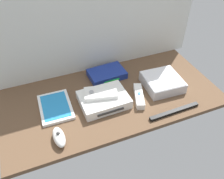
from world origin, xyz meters
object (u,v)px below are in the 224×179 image
object	(u,v)px
remote_classic_pad	(101,93)
remote_wand	(139,96)
game_console	(104,100)
game_case	(55,107)
sensor_bar	(174,111)
mini_computer	(162,82)
remote_nunchuk	(59,137)
network_router	(107,74)

from	to	relation	value
remote_classic_pad	remote_wand	bearing A→B (deg)	-1.43
game_console	game_case	bearing A→B (deg)	165.48
sensor_bar	remote_classic_pad	bearing A→B (deg)	145.40
mini_computer	remote_nunchuk	xyz separation A→B (cm)	(-53.31, -13.50, -0.60)
network_router	remote_nunchuk	distance (cm)	43.68
sensor_bar	remote_nunchuk	bearing A→B (deg)	174.41
remote_wand	sensor_bar	bearing A→B (deg)	-33.06
remote_nunchuk	remote_wand	bearing A→B (deg)	11.46
game_console	network_router	bearing A→B (deg)	64.20
mini_computer	remote_nunchuk	size ratio (longest dim) A/B	1.76
network_router	sensor_bar	xyz separation A→B (cm)	(18.02, -34.49, -1.00)
network_router	remote_classic_pad	distance (cm)	19.22
game_console	remote_wand	distance (cm)	16.27
game_console	remote_nunchuk	size ratio (longest dim) A/B	2.09
game_case	remote_wand	distance (cm)	37.71
remote_classic_pad	sensor_bar	world-z (taller)	remote_classic_pad
mini_computer	remote_nunchuk	distance (cm)	55.00
remote_wand	remote_classic_pad	xyz separation A→B (cm)	(-16.90, 4.36, 3.90)
network_router	game_case	bearing A→B (deg)	-159.48
remote_classic_pad	network_router	bearing A→B (deg)	74.03
network_router	remote_wand	distance (cm)	22.25
game_case	remote_classic_pad	size ratio (longest dim) A/B	1.22
remote_nunchuk	mini_computer	bearing A→B (deg)	11.61
mini_computer	network_router	bearing A→B (deg)	142.33
remote_nunchuk	sensor_bar	world-z (taller)	remote_nunchuk
game_console	game_case	xyz separation A→B (cm)	(-20.86, 5.02, -1.44)
network_router	remote_nunchuk	size ratio (longest dim) A/B	1.83
game_case	network_router	xyz separation A→B (cm)	(29.07, 12.73, 0.94)
game_console	remote_classic_pad	size ratio (longest dim) A/B	1.34
game_case	remote_wand	bearing A→B (deg)	-10.97
game_case	network_router	size ratio (longest dim) A/B	1.04
network_router	remote_classic_pad	xyz separation A→B (cm)	(-9.15, -16.49, 3.71)
network_router	sensor_bar	distance (cm)	38.93
game_case	sensor_bar	xyz separation A→B (cm)	(47.09, -21.77, -0.06)
mini_computer	game_case	bearing A→B (deg)	175.12
game_console	network_router	size ratio (longest dim) A/B	1.14
mini_computer	sensor_bar	bearing A→B (deg)	-103.32
mini_computer	remote_classic_pad	distance (cm)	31.42
remote_classic_pad	sensor_bar	bearing A→B (deg)	-20.47
remote_wand	remote_nunchuk	distance (cm)	40.12
game_console	remote_wand	world-z (taller)	game_console
game_console	sensor_bar	size ratio (longest dim) A/B	0.89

